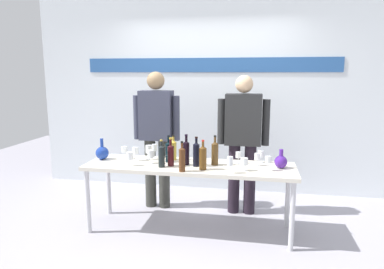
# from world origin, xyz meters

# --- Properties ---
(ground_plane) EXTENTS (10.00, 10.00, 0.00)m
(ground_plane) POSITION_xyz_m (0.00, 0.00, 0.00)
(ground_plane) COLOR #A29EAA
(back_wall) EXTENTS (5.17, 0.11, 3.00)m
(back_wall) POSITION_xyz_m (0.00, 1.49, 1.50)
(back_wall) COLOR silver
(back_wall) RESTS_ON ground
(display_table) EXTENTS (2.24, 0.63, 0.74)m
(display_table) POSITION_xyz_m (0.00, 0.00, 0.68)
(display_table) COLOR silver
(display_table) RESTS_ON ground
(decanter_blue_left) EXTENTS (0.15, 0.15, 0.24)m
(decanter_blue_left) POSITION_xyz_m (-1.02, 0.05, 0.82)
(decanter_blue_left) COLOR #1B3998
(decanter_blue_left) RESTS_ON display_table
(decanter_blue_right) EXTENTS (0.13, 0.13, 0.20)m
(decanter_blue_right) POSITION_xyz_m (0.95, 0.05, 0.82)
(decanter_blue_right) COLOR #4C2190
(decanter_blue_right) RESTS_ON display_table
(presenter_left) EXTENTS (0.60, 0.22, 1.73)m
(presenter_left) POSITION_xyz_m (-0.54, 0.60, 0.99)
(presenter_left) COLOR #363631
(presenter_left) RESTS_ON ground
(presenter_right) EXTENTS (0.62, 0.22, 1.69)m
(presenter_right) POSITION_xyz_m (0.54, 0.60, 0.97)
(presenter_right) COLOR black
(presenter_right) RESTS_ON ground
(wine_bottle_0) EXTENTS (0.07, 0.07, 0.31)m
(wine_bottle_0) POSITION_xyz_m (0.17, -0.16, 0.88)
(wine_bottle_0) COLOR #553512
(wine_bottle_0) RESTS_ON display_table
(wine_bottle_1) EXTENTS (0.07, 0.07, 0.32)m
(wine_bottle_1) POSITION_xyz_m (0.27, 0.05, 0.88)
(wine_bottle_1) COLOR #4E3618
(wine_bottle_1) RESTS_ON display_table
(wine_bottle_2) EXTENTS (0.07, 0.07, 0.32)m
(wine_bottle_2) POSITION_xyz_m (0.08, -0.04, 0.88)
(wine_bottle_2) COLOR black
(wine_bottle_2) RESTS_ON display_table
(wine_bottle_3) EXTENTS (0.07, 0.07, 0.29)m
(wine_bottle_3) POSITION_xyz_m (-0.27, -0.14, 0.87)
(wine_bottle_3) COLOR black
(wine_bottle_3) RESTS_ON display_table
(wine_bottle_4) EXTENTS (0.07, 0.07, 0.28)m
(wine_bottle_4) POSITION_xyz_m (-0.22, 0.18, 0.87)
(wine_bottle_4) COLOR gold
(wine_bottle_4) RESTS_ON display_table
(wine_bottle_5) EXTENTS (0.06, 0.06, 0.31)m
(wine_bottle_5) POSITION_xyz_m (-0.02, -0.26, 0.88)
(wine_bottle_5) COLOR #4F2A13
(wine_bottle_5) RESTS_ON display_table
(wine_bottle_6) EXTENTS (0.07, 0.07, 0.33)m
(wine_bottle_6) POSITION_xyz_m (-0.03, 0.00, 0.89)
(wine_bottle_6) COLOR black
(wine_bottle_6) RESTS_ON display_table
(wine_bottle_7) EXTENTS (0.07, 0.07, 0.30)m
(wine_bottle_7) POSITION_xyz_m (-0.25, 0.08, 0.87)
(wine_bottle_7) COLOR black
(wine_bottle_7) RESTS_ON display_table
(wine_bottle_8) EXTENTS (0.07, 0.07, 0.30)m
(wine_bottle_8) POSITION_xyz_m (-0.18, -0.08, 0.87)
(wine_bottle_8) COLOR #330B10
(wine_bottle_8) RESTS_ON display_table
(wine_glass_left_0) EXTENTS (0.06, 0.06, 0.16)m
(wine_glass_left_0) POSITION_xyz_m (-0.46, 0.24, 0.86)
(wine_glass_left_0) COLOR white
(wine_glass_left_0) RESTS_ON display_table
(wine_glass_left_1) EXTENTS (0.07, 0.07, 0.17)m
(wine_glass_left_1) POSITION_xyz_m (-0.50, 0.13, 0.86)
(wine_glass_left_1) COLOR white
(wine_glass_left_1) RESTS_ON display_table
(wine_glass_left_2) EXTENTS (0.07, 0.07, 0.15)m
(wine_glass_left_2) POSITION_xyz_m (-0.63, 0.07, 0.86)
(wine_glass_left_2) COLOR white
(wine_glass_left_2) RESTS_ON display_table
(wine_glass_left_3) EXTENTS (0.07, 0.07, 0.15)m
(wine_glass_left_3) POSITION_xyz_m (-0.61, -0.15, 0.85)
(wine_glass_left_3) COLOR white
(wine_glass_left_3) RESTS_ON display_table
(wine_glass_left_4) EXTENTS (0.07, 0.07, 0.15)m
(wine_glass_left_4) POSITION_xyz_m (-0.42, -0.02, 0.85)
(wine_glass_left_4) COLOR white
(wine_glass_left_4) RESTS_ON display_table
(wine_glass_left_5) EXTENTS (0.07, 0.07, 0.14)m
(wine_glass_left_5) POSITION_xyz_m (-0.79, 0.14, 0.85)
(wine_glass_left_5) COLOR white
(wine_glass_left_5) RESTS_ON display_table
(wine_glass_right_0) EXTENTS (0.06, 0.06, 0.17)m
(wine_glass_right_0) POSITION_xyz_m (0.45, -0.24, 0.86)
(wine_glass_right_0) COLOR white
(wine_glass_right_0) RESTS_ON display_table
(wine_glass_right_1) EXTENTS (0.06, 0.06, 0.13)m
(wine_glass_right_1) POSITION_xyz_m (0.51, 0.15, 0.84)
(wine_glass_right_1) COLOR white
(wine_glass_right_1) RESTS_ON display_table
(wine_glass_right_2) EXTENTS (0.07, 0.07, 0.13)m
(wine_glass_right_2) POSITION_xyz_m (0.75, 0.24, 0.84)
(wine_glass_right_2) COLOR white
(wine_glass_right_2) RESTS_ON display_table
(wine_glass_right_3) EXTENTS (0.06, 0.06, 0.15)m
(wine_glass_right_3) POSITION_xyz_m (0.82, -0.08, 0.86)
(wine_glass_right_3) COLOR white
(wine_glass_right_3) RESTS_ON display_table
(wine_glass_right_4) EXTENTS (0.06, 0.06, 0.13)m
(wine_glass_right_4) POSITION_xyz_m (0.71, 0.10, 0.84)
(wine_glass_right_4) COLOR white
(wine_glass_right_4) RESTS_ON display_table
(wine_glass_right_5) EXTENTS (0.07, 0.07, 0.13)m
(wine_glass_right_5) POSITION_xyz_m (0.59, -0.12, 0.84)
(wine_glass_right_5) COLOR white
(wine_glass_right_5) RESTS_ON display_table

